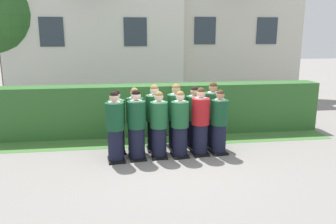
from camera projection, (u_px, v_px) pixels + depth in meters
The scene contains 17 objects.
ground_plane at pixel (170, 157), 8.21m from camera, with size 60.00×60.00×0.00m, color gray.
student_front_row_0 at pixel (115, 128), 7.75m from camera, with size 0.44×0.52×1.66m.
student_front_row_1 at pixel (137, 127), 7.90m from camera, with size 0.43×0.51×1.66m.
student_front_row_2 at pixel (159, 126), 8.01m from camera, with size 0.42×0.47×1.61m.
student_front_row_3 at pixel (180, 126), 8.06m from camera, with size 0.43×0.50×1.61m.
student_in_red_blazer at pixel (200, 123), 8.20m from camera, with size 0.43×0.53×1.67m.
student_front_row_5 at pixel (219, 124), 8.28m from camera, with size 0.43×0.50×1.61m.
student_rear_row_0 at pixel (117, 123), 8.33m from camera, with size 0.41×0.52×1.59m.
student_rear_row_1 at pixel (135, 122), 8.40m from camera, with size 0.43×0.47×1.64m.
student_rear_row_2 at pixel (155, 119), 8.50m from camera, with size 0.44×0.53×1.70m.
student_rear_row_3 at pixel (176, 118), 8.61m from camera, with size 0.44×0.55×1.70m.
student_rear_row_4 at pixel (194, 119), 8.72m from camera, with size 0.43×0.51×1.62m.
student_rear_row_5 at pixel (212, 116), 8.78m from camera, with size 0.45×0.55×1.71m.
hedge at pixel (160, 109), 9.99m from camera, with size 9.58×0.70×1.47m.
school_building_main at pixel (97, 19), 14.94m from camera, with size 7.47×4.49×6.92m.
school_building_annex at pixel (225, 22), 15.58m from camera, with size 6.34×3.35×6.68m.
lawn_strip at pixel (163, 141), 9.38m from camera, with size 9.58×0.90×0.01m, color #477A38.
Camera 1 is at (-1.09, -7.67, 2.92)m, focal length 36.11 mm.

